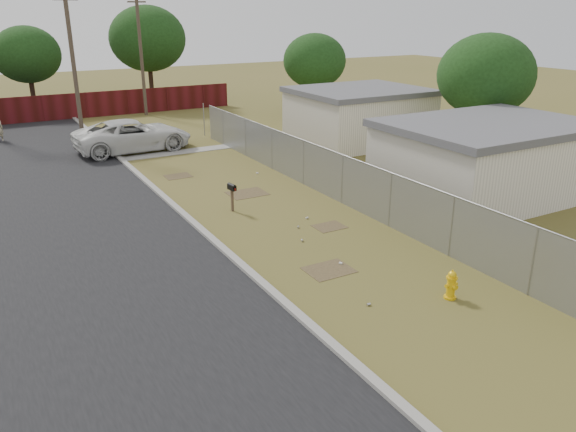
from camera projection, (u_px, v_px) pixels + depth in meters
ground at (274, 216)px, 21.37m from camera, size 120.00×120.00×0.00m
street at (54, 187)px, 24.82m from camera, size 15.10×60.00×0.12m
chainlink_fence at (328, 178)px, 23.37m from camera, size 0.10×27.06×2.02m
privacy_fence at (27, 110)px, 38.71m from camera, size 30.00×0.12×1.80m
utility_poles at (65, 56)px, 34.94m from camera, size 12.60×8.24×9.00m
houses at (416, 134)px, 27.87m from camera, size 9.30×17.24×3.10m
horizon_trees at (126, 51)px, 39.40m from camera, size 33.32×31.94×7.78m
fire_hydrant at (451, 285)px, 15.13m from camera, size 0.38×0.38×0.84m
mailbox at (232, 190)px, 21.56m from camera, size 0.22×0.49×1.11m
pickup_truck at (133, 135)px, 30.90m from camera, size 6.46×3.25×1.75m
scattered_litter at (293, 223)px, 20.57m from camera, size 3.23×12.97×0.07m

